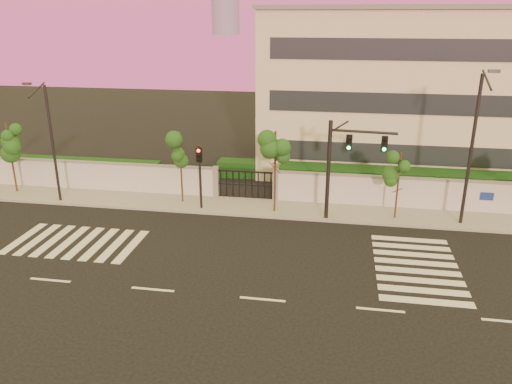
% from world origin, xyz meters
% --- Properties ---
extents(ground, '(120.00, 120.00, 0.00)m').
position_xyz_m(ground, '(0.00, 0.00, 0.00)').
color(ground, black).
rests_on(ground, ground).
extents(sidewalk, '(60.00, 3.00, 0.15)m').
position_xyz_m(sidewalk, '(0.00, 10.50, 0.07)').
color(sidewalk, gray).
rests_on(sidewalk, ground).
extents(perimeter_wall, '(60.00, 0.36, 2.20)m').
position_xyz_m(perimeter_wall, '(0.10, 12.00, 1.07)').
color(perimeter_wall, '#AFB1B6').
rests_on(perimeter_wall, ground).
extents(hedge_row, '(41.00, 4.25, 1.80)m').
position_xyz_m(hedge_row, '(1.17, 14.74, 0.82)').
color(hedge_row, '#103814').
rests_on(hedge_row, ground).
extents(institutional_building, '(24.40, 12.40, 12.25)m').
position_xyz_m(institutional_building, '(9.00, 21.99, 6.16)').
color(institutional_building, beige).
rests_on(institutional_building, ground).
extents(road_markings, '(57.00, 7.62, 0.02)m').
position_xyz_m(road_markings, '(-1.58, 3.76, 0.01)').
color(road_markings, silver).
rests_on(road_markings, ground).
extents(street_tree_b, '(1.62, 1.29, 4.98)m').
position_xyz_m(street_tree_b, '(-18.79, 10.68, 3.67)').
color(street_tree_b, '#382314').
rests_on(street_tree_b, ground).
extents(street_tree_c, '(1.34, 1.07, 4.79)m').
position_xyz_m(street_tree_c, '(-6.90, 10.63, 3.52)').
color(street_tree_c, '#382314').
rests_on(street_tree_c, ground).
extents(street_tree_d, '(1.58, 1.26, 5.19)m').
position_xyz_m(street_tree_d, '(-0.77, 9.96, 3.82)').
color(street_tree_d, '#382314').
rests_on(street_tree_d, ground).
extents(street_tree_e, '(1.38, 1.10, 4.19)m').
position_xyz_m(street_tree_e, '(6.50, 10.09, 3.08)').
color(street_tree_e, '#382314').
rests_on(street_tree_e, ground).
extents(traffic_signal_main, '(3.83, 0.52, 6.05)m').
position_xyz_m(traffic_signal_main, '(3.17, 9.37, 3.83)').
color(traffic_signal_main, black).
rests_on(traffic_signal_main, ground).
extents(traffic_signal_secondary, '(0.33, 0.33, 4.19)m').
position_xyz_m(traffic_signal_secondary, '(-5.40, 9.68, 2.66)').
color(traffic_signal_secondary, black).
rests_on(traffic_signal_secondary, ground).
extents(streetlight_west, '(0.48, 1.92, 7.98)m').
position_xyz_m(streetlight_west, '(-14.93, 9.38, 4.31)').
color(streetlight_west, black).
rests_on(streetlight_west, ground).
extents(streetlight_east, '(0.54, 2.19, 9.12)m').
position_xyz_m(streetlight_east, '(10.21, 9.75, 4.93)').
color(streetlight_east, black).
rests_on(streetlight_east, ground).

